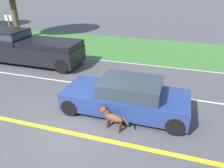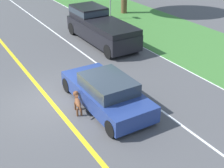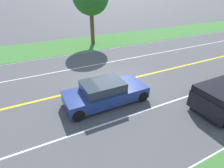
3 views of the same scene
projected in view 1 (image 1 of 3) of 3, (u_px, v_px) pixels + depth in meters
ground_plane at (70, 133)px, 7.15m from camera, size 400.00×400.00×0.00m
centre_divider_line at (70, 133)px, 7.15m from camera, size 0.18×160.00×0.01m
lane_edge_line_right at (124, 62)px, 13.16m from camera, size 0.14×160.00×0.01m
lane_dash_same_dir at (105, 87)px, 10.16m from camera, size 0.10×160.00×0.01m
grass_verge_right at (134, 49)px, 15.73m from camera, size 6.00×160.00×0.03m
ego_car at (127, 97)px, 8.06m from camera, size 1.93×4.55×1.30m
dog at (111, 117)px, 7.19m from camera, size 0.45×1.17×0.75m
pickup_truck at (29, 47)px, 12.70m from camera, size 1.99×5.77×1.89m
street_sign at (9, 26)px, 16.24m from camera, size 0.11×0.64×2.20m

